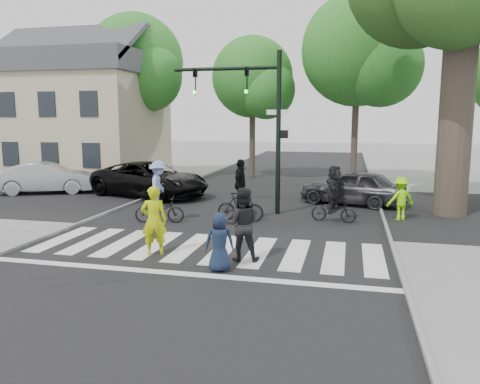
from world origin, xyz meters
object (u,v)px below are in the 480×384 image
(cyclist_left, at_px, (159,196))
(cyclist_right, at_px, (334,197))
(cyclist_mid, at_px, (240,196))
(car_grey, at_px, (352,187))
(pedestrian_adult, at_px, (242,224))
(pedestrian_woman, at_px, (154,221))
(car_silver, at_px, (46,178))
(traffic_signal, at_px, (256,109))
(car_suv, at_px, (150,179))
(pedestrian_child, at_px, (220,242))

(cyclist_left, xyz_separation_m, cyclist_right, (5.85, 1.51, -0.05))
(cyclist_mid, distance_m, car_grey, 5.68)
(pedestrian_adult, bearing_deg, cyclist_left, -54.46)
(pedestrian_woman, xyz_separation_m, pedestrian_adult, (2.36, 0.04, 0.01))
(car_silver, bearing_deg, cyclist_mid, -133.72)
(cyclist_mid, distance_m, cyclist_right, 3.25)
(traffic_signal, height_order, pedestrian_adult, traffic_signal)
(traffic_signal, xyz_separation_m, pedestrian_woman, (-1.50, -6.08, -2.98))
(cyclist_right, height_order, car_silver, cyclist_right)
(pedestrian_woman, bearing_deg, cyclist_right, -150.91)
(traffic_signal, distance_m, car_silver, 11.46)
(car_suv, bearing_deg, pedestrian_woman, -135.89)
(car_silver, bearing_deg, traffic_signal, -125.72)
(pedestrian_adult, height_order, car_suv, pedestrian_adult)
(traffic_signal, xyz_separation_m, car_grey, (3.59, 2.65, -3.17))
(cyclist_mid, bearing_deg, pedestrian_woman, -105.59)
(traffic_signal, height_order, car_grey, traffic_signal)
(traffic_signal, bearing_deg, pedestrian_child, -85.51)
(cyclist_left, xyz_separation_m, cyclist_mid, (2.65, 0.91, -0.04))
(cyclist_left, height_order, cyclist_mid, cyclist_mid)
(cyclist_right, relative_size, car_grey, 0.46)
(pedestrian_child, relative_size, car_grey, 0.33)
(pedestrian_child, bearing_deg, cyclist_right, -127.77)
(pedestrian_woman, bearing_deg, pedestrian_child, 136.13)
(car_suv, xyz_separation_m, car_silver, (-5.24, -0.27, -0.05))
(cyclist_mid, xyz_separation_m, car_silver, (-10.53, 3.91, -0.15))
(cyclist_right, bearing_deg, cyclist_left, -165.56)
(car_silver, bearing_deg, car_grey, -112.19)
(cyclist_left, relative_size, car_grey, 0.50)
(pedestrian_adult, xyz_separation_m, cyclist_mid, (-1.10, 4.49, -0.04))
(cyclist_right, xyz_separation_m, car_silver, (-13.72, 3.32, -0.13))
(car_silver, bearing_deg, car_suv, -110.39)
(cyclist_right, relative_size, car_silver, 0.44)
(pedestrian_woman, relative_size, car_grey, 0.43)
(pedestrian_woman, height_order, car_silver, pedestrian_woman)
(car_suv, distance_m, car_grey, 9.11)
(cyclist_left, bearing_deg, cyclist_mid, 19.00)
(car_silver, height_order, car_grey, car_silver)
(cyclist_left, relative_size, car_suv, 0.38)
(traffic_signal, distance_m, cyclist_left, 4.82)
(cyclist_mid, distance_m, car_silver, 11.23)
(pedestrian_woman, bearing_deg, car_grey, -140.12)
(pedestrian_child, xyz_separation_m, car_grey, (3.04, 9.64, 0.03))
(cyclist_right, bearing_deg, pedestrian_child, -111.82)
(pedestrian_child, distance_m, car_suv, 11.37)
(pedestrian_adult, distance_m, car_silver, 14.34)
(traffic_signal, relative_size, car_grey, 1.40)
(cyclist_right, distance_m, car_silver, 14.12)
(cyclist_right, relative_size, car_suv, 0.35)
(traffic_signal, xyz_separation_m, cyclist_mid, (-0.23, -1.55, -3.00))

